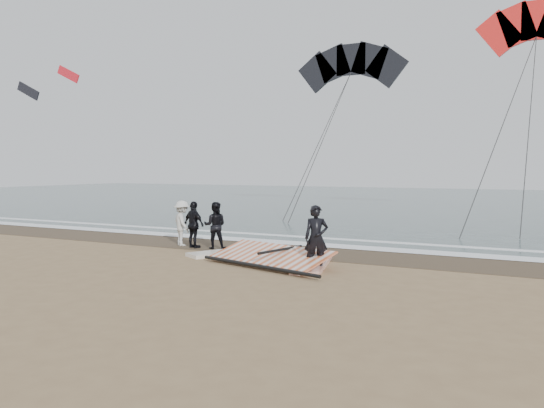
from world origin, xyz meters
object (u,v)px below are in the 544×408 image
at_px(board_white, 312,264).
at_px(sail_rig, 271,257).
at_px(board_cream, 229,252).
at_px(man_main, 316,238).

xyz_separation_m(board_white, sail_rig, (-1.14, -0.24, 0.14)).
bearing_deg(board_white, board_cream, 152.64).
relative_size(man_main, sail_rig, 0.43).
height_order(board_white, sail_rig, sail_rig).
xyz_separation_m(board_white, board_cream, (-3.10, 0.78, 0.00)).
xyz_separation_m(man_main, board_white, (-0.31, 0.51, -0.80)).
bearing_deg(sail_rig, board_white, 11.97).
bearing_deg(sail_rig, man_main, -10.52).
bearing_deg(board_cream, board_white, 14.18).
relative_size(man_main, board_cream, 0.64).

